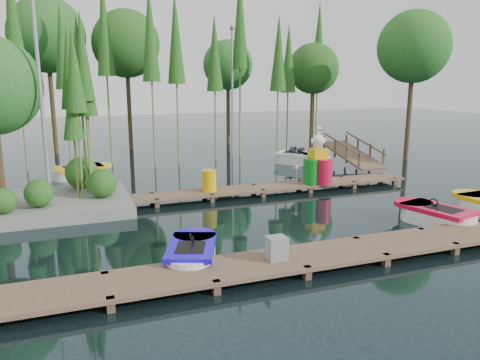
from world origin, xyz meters
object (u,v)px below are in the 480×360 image
object	(u,v)px
boat_yellow_far	(80,172)
drum_cluster	(319,166)
yellow_barrel	(209,181)
boat_red	(436,216)
utility_cabinet	(277,248)
island	(17,117)
boat_blue	(192,255)

from	to	relation	value
boat_yellow_far	drum_cluster	size ratio (longest dim) A/B	1.23
boat_yellow_far	drum_cluster	distance (m)	10.67
yellow_barrel	drum_cluster	xyz separation A→B (m)	(4.55, -0.16, 0.27)
boat_red	yellow_barrel	bearing A→B (deg)	120.92
boat_yellow_far	yellow_barrel	xyz separation A→B (m)	(4.38, -5.64, 0.43)
boat_yellow_far	utility_cabinet	size ratio (longest dim) A/B	5.07
island	drum_cluster	distance (m)	11.14
island	drum_cluster	world-z (taller)	island
boat_blue	boat_red	xyz separation A→B (m)	(7.89, 0.41, 0.02)
utility_cabinet	drum_cluster	bearing A→B (deg)	53.54
island	boat_blue	xyz separation A→B (m)	(4.09, -6.65, -2.95)
utility_cabinet	boat_yellow_far	bearing A→B (deg)	107.05
boat_blue	utility_cabinet	size ratio (longest dim) A/B	4.83
boat_blue	utility_cabinet	distance (m)	2.10
boat_red	yellow_barrel	world-z (taller)	yellow_barrel
boat_red	drum_cluster	distance (m)	5.45
boat_red	boat_blue	bearing A→B (deg)	167.84
yellow_barrel	island	bearing A→B (deg)	172.87
boat_blue	drum_cluster	distance (m)	8.89
yellow_barrel	drum_cluster	size ratio (longest dim) A/B	0.36
boat_red	boat_yellow_far	size ratio (longest dim) A/B	1.02
boat_yellow_far	utility_cabinet	bearing A→B (deg)	-61.82
utility_cabinet	boat_red	bearing A→B (deg)	14.18
drum_cluster	yellow_barrel	bearing A→B (deg)	177.97
utility_cabinet	yellow_barrel	world-z (taller)	yellow_barrel
boat_yellow_far	boat_red	bearing A→B (deg)	-36.74
island	boat_blue	bearing A→B (deg)	-58.40
yellow_barrel	drum_cluster	distance (m)	4.56
utility_cabinet	yellow_barrel	xyz separation A→B (m)	(0.50, 7.00, 0.13)
boat_blue	yellow_barrel	bearing A→B (deg)	90.02
boat_red	yellow_barrel	size ratio (longest dim) A/B	3.54
boat_red	utility_cabinet	distance (m)	6.35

